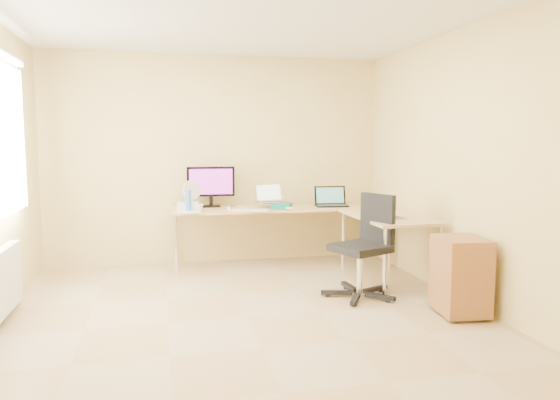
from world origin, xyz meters
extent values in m
plane|color=tan|center=(0.00, 0.00, 0.00)|extent=(4.50, 4.50, 0.00)
plane|color=white|center=(0.00, 0.00, 2.60)|extent=(4.50, 4.50, 0.00)
plane|color=#E1CB84|center=(0.00, 2.25, 1.30)|extent=(4.50, 0.00, 4.50)
plane|color=#E1CB84|center=(0.00, -2.25, 1.30)|extent=(4.50, 0.00, 4.50)
plane|color=#E1CB84|center=(2.10, 0.00, 1.30)|extent=(0.00, 4.50, 4.50)
cube|color=tan|center=(0.72, 1.85, 0.36)|extent=(2.65, 0.70, 0.73)
cube|color=tan|center=(1.70, 0.85, 0.36)|extent=(0.70, 1.30, 0.73)
cube|color=black|center=(-0.10, 2.05, 0.98)|extent=(0.58, 0.20, 0.50)
cube|color=#0C544D|center=(0.71, 1.73, 0.76)|extent=(0.32, 0.37, 0.05)
cube|color=silver|center=(0.62, 1.86, 0.90)|extent=(0.41, 0.35, 0.23)
cube|color=black|center=(1.36, 1.77, 0.85)|extent=(0.42, 0.33, 0.25)
cube|color=silver|center=(0.31, 1.55, 0.74)|extent=(0.44, 0.27, 0.02)
ellipsoid|color=white|center=(0.77, 1.55, 0.75)|extent=(0.11, 0.08, 0.04)
imported|color=#E8ECCF|center=(-0.29, 1.55, 0.78)|extent=(0.12, 0.12, 0.10)
cylinder|color=silver|center=(0.11, 1.85, 0.75)|extent=(0.13, 0.13, 0.03)
cylinder|color=#426FD8|center=(-0.40, 1.68, 0.85)|extent=(0.09, 0.09, 0.25)
cube|color=beige|center=(-0.40, 1.63, 0.73)|extent=(0.23, 0.33, 0.01)
cube|color=silver|center=(-0.40, 1.78, 0.78)|extent=(0.26, 0.19, 0.09)
cylinder|color=silver|center=(-0.34, 2.05, 0.88)|extent=(0.31, 0.31, 0.30)
cylinder|color=black|center=(1.78, 1.55, 0.79)|extent=(0.08, 0.08, 0.13)
cube|color=#B0AFCA|center=(1.64, 0.63, 0.83)|extent=(0.35, 0.29, 0.21)
cube|color=black|center=(1.19, 0.36, 0.50)|extent=(0.80, 0.80, 1.02)
cube|color=#A06B35|center=(1.85, -0.35, 0.36)|extent=(0.44, 0.52, 0.67)
cube|color=white|center=(-2.03, 0.40, 0.35)|extent=(0.09, 0.80, 0.55)
camera|label=1|loc=(-0.70, -4.42, 1.53)|focal=33.85mm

